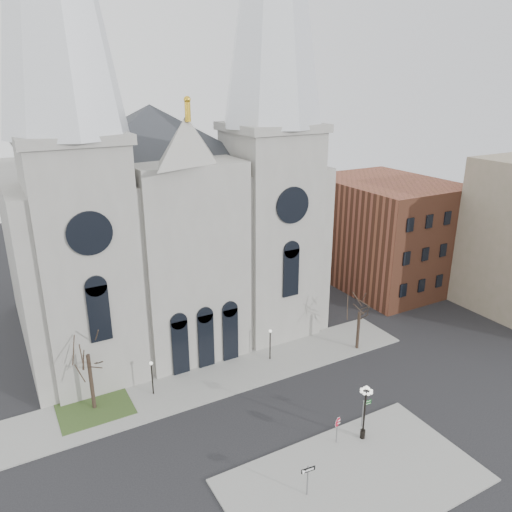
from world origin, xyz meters
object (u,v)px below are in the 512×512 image
stop_sign (337,424)px  street_name_sign (364,411)px  globe_lamp (365,406)px  one_way_sign (308,476)px

stop_sign → street_name_sign: size_ratio=0.95×
stop_sign → globe_lamp: (2.10, -0.58, 1.31)m
stop_sign → street_name_sign: (3.03, 0.50, -0.24)m
one_way_sign → globe_lamp: bearing=25.8°
street_name_sign → one_way_sign: bearing=-151.7°
globe_lamp → one_way_sign: bearing=-160.0°
globe_lamp → street_name_sign: size_ratio=1.94×
street_name_sign → globe_lamp: bearing=-127.1°
globe_lamp → one_way_sign: 7.53m
one_way_sign → stop_sign: bearing=38.4°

